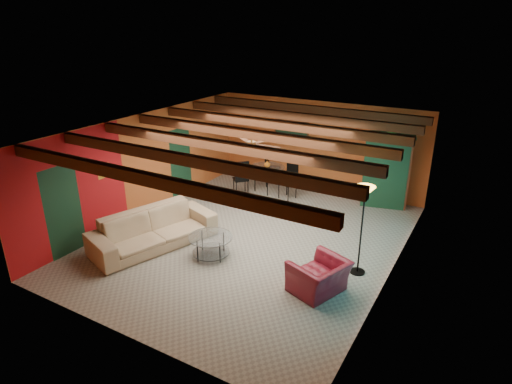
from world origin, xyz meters
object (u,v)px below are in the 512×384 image
Objects in this scene: floor_lamp at (361,231)px; dining_table at (267,174)px; armoire at (388,171)px; sofa at (154,229)px; armchair at (319,277)px; vase at (267,154)px; potted_plant at (393,128)px; coffee_table at (211,246)px.

dining_table is at bearing 140.90° from floor_lamp.
armoire is 1.03× the size of floor_lamp.
armoire reaches higher than sofa.
sofa is 1.36× the size of dining_table.
armoire is at bearing -160.11° from armchair.
potted_plant is at bearing 12.47° from vase.
vase is at bearing -120.94° from armchair.
coffee_table is 5.83m from potted_plant.
coffee_table is 0.49× the size of armoire.
coffee_table is at bearing -162.13° from floor_lamp.
sofa is 6.72m from potted_plant.
potted_plant is (0.00, 0.00, 1.23)m from armoire.
armchair is at bearing -103.80° from armoire.
armoire is (2.57, 4.85, 0.75)m from coffee_table.
sofa is 4.38m from dining_table.
armchair is 5.31× the size of vase.
sofa is at bearing -98.05° from dining_table.
armoire reaches higher than vase.
dining_table is 10.94× the size of vase.
dining_table is 3.86m from potted_plant.
vase is at bearing -90.00° from dining_table.
armchair is 2.58m from coffee_table.
potted_plant reaches higher than vase.
armchair is 1.04× the size of coffee_table.
armoire reaches higher than dining_table.
floor_lamp is (0.45, 1.04, 0.63)m from armchair.
dining_table is 3.50m from armoire.
potted_plant reaches higher than coffee_table.
vase is (-3.84, 3.12, 0.22)m from floor_lamp.
sofa is at bearing -164.73° from floor_lamp.
vase is at bearing -167.53° from potted_plant.
floor_lamp reaches higher than armchair.
potted_plant is at bearing 62.03° from coffee_table.
armchair is 0.51× the size of armoire.
potted_plant is 3.63m from vase.
vase is at bearing 178.69° from armoire.
potted_plant is (3.39, 0.75, 1.68)m from dining_table.
armchair is at bearing -90.01° from potted_plant.
armchair is 0.53× the size of floor_lamp.
armoire is 4.25× the size of potted_plant.
sofa is 6.50m from armoire.
potted_plant is at bearing -19.28° from sofa.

